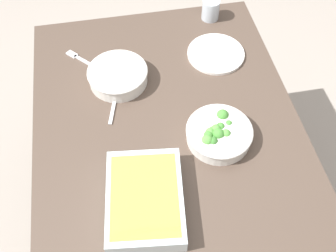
{
  "coord_description": "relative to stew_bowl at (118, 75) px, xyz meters",
  "views": [
    {
      "loc": [
        -0.77,
        0.14,
        1.82
      ],
      "look_at": [
        0.0,
        0.0,
        0.74
      ],
      "focal_mm": 42.35,
      "sensor_mm": 36.0,
      "label": 1
    }
  ],
  "objects": [
    {
      "name": "broccoli_bowl",
      "position": [
        -0.31,
        -0.29,
        -0.0
      ],
      "size": [
        0.22,
        0.22,
        0.07
      ],
      "color": "silver",
      "rests_on": "dining_table"
    },
    {
      "name": "side_plate",
      "position": [
        0.07,
        -0.38,
        -0.03
      ],
      "size": [
        0.22,
        0.22,
        0.01
      ],
      "primitive_type": "cylinder",
      "color": "white",
      "rests_on": "dining_table"
    },
    {
      "name": "drink_cup",
      "position": [
        0.29,
        -0.42,
        0.01
      ],
      "size": [
        0.07,
        0.07,
        0.08
      ],
      "color": "#B2BCC6",
      "rests_on": "dining_table"
    },
    {
      "name": "spoon_by_stew",
      "position": [
        -0.08,
        0.02,
        -0.03
      ],
      "size": [
        0.17,
        0.06,
        0.01
      ],
      "color": "silver",
      "rests_on": "dining_table"
    },
    {
      "name": "baking_dish",
      "position": [
        -0.5,
        -0.02,
        0.0
      ],
      "size": [
        0.32,
        0.25,
        0.06
      ],
      "color": "silver",
      "rests_on": "dining_table"
    },
    {
      "name": "stew_bowl",
      "position": [
        0.0,
        0.0,
        0.0
      ],
      "size": [
        0.22,
        0.22,
        0.06
      ],
      "color": "silver",
      "rests_on": "dining_table"
    },
    {
      "name": "dining_table",
      "position": [
        -0.23,
        -0.14,
        -0.12
      ],
      "size": [
        1.2,
        0.9,
        0.74
      ],
      "color": "#4C3D33",
      "rests_on": "ground_plane"
    },
    {
      "name": "ground_plane",
      "position": [
        -0.23,
        -0.14,
        -0.77
      ],
      "size": [
        6.0,
        6.0,
        0.0
      ],
      "primitive_type": "plane",
      "color": "#9E9389"
    },
    {
      "name": "fork_on_table",
      "position": [
        0.13,
        0.13,
        -0.03
      ],
      "size": [
        0.14,
        0.14,
        0.01
      ],
      "color": "silver",
      "rests_on": "dining_table"
    }
  ]
}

